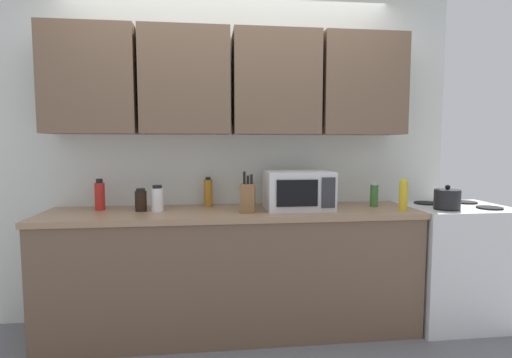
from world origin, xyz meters
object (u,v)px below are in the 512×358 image
(microwave, at_px, (298,190))
(bottle_white_jar, at_px, (157,199))
(stove_range, at_px, (454,263))
(kettle, at_px, (447,199))
(bottle_amber_vinegar, at_px, (208,192))
(bottle_soy_dark, at_px, (141,200))
(bottle_green_oil, at_px, (374,195))
(bottle_red_sauce, at_px, (100,196))
(bottle_yellow_mustard, at_px, (403,195))
(knife_block, at_px, (248,197))

(microwave, distance_m, bottle_white_jar, 1.02)
(stove_range, distance_m, kettle, 0.57)
(bottle_amber_vinegar, bearing_deg, bottle_soy_dark, -160.53)
(kettle, xyz_separation_m, bottle_amber_vinegar, (-1.73, 0.36, 0.03))
(bottle_green_oil, relative_size, bottle_amber_vinegar, 0.81)
(bottle_amber_vinegar, bearing_deg, bottle_white_jar, -152.27)
(stove_range, bearing_deg, bottle_green_oil, 175.27)
(bottle_red_sauce, distance_m, bottle_amber_vinegar, 0.78)
(bottle_red_sauce, height_order, bottle_white_jar, bottle_red_sauce)
(kettle, distance_m, bottle_yellow_mustard, 0.34)
(bottle_red_sauce, bearing_deg, stove_range, -2.96)
(bottle_soy_dark, distance_m, bottle_yellow_mustard, 1.88)
(kettle, relative_size, bottle_amber_vinegar, 0.81)
(bottle_white_jar, bearing_deg, bottle_amber_vinegar, 27.73)
(bottle_yellow_mustard, bearing_deg, kettle, -0.15)
(knife_block, xyz_separation_m, bottle_soy_dark, (-0.75, 0.13, -0.03))
(bottle_soy_dark, distance_m, bottle_white_jar, 0.12)
(knife_block, bearing_deg, bottle_white_jar, 170.11)
(stove_range, relative_size, knife_block, 3.18)
(bottle_amber_vinegar, bearing_deg, knife_block, -47.29)
(stove_range, relative_size, bottle_white_jar, 4.89)
(knife_block, distance_m, bottle_soy_dark, 0.76)
(kettle, height_order, microwave, microwave)
(bottle_amber_vinegar, height_order, bottle_yellow_mustard, bottle_yellow_mustard)
(stove_range, bearing_deg, kettle, -140.53)
(stove_range, height_order, microwave, microwave)
(knife_block, bearing_deg, bottle_soy_dark, 170.16)
(bottle_amber_vinegar, bearing_deg, bottle_green_oil, -7.59)
(knife_block, height_order, bottle_soy_dark, knife_block)
(kettle, xyz_separation_m, bottle_red_sauce, (-2.51, 0.28, 0.03))
(bottle_green_oil, height_order, bottle_red_sauce, bottle_red_sauce)
(knife_block, relative_size, bottle_amber_vinegar, 1.28)
(bottle_soy_dark, bearing_deg, bottle_amber_vinegar, 19.47)
(stove_range, distance_m, bottle_red_sauce, 2.74)
(bottle_amber_vinegar, bearing_deg, kettle, -11.77)
(bottle_white_jar, bearing_deg, kettle, -4.72)
(kettle, distance_m, bottle_amber_vinegar, 1.77)
(knife_block, bearing_deg, bottle_yellow_mustard, -3.13)
(bottle_red_sauce, xyz_separation_m, bottle_soy_dark, (0.30, -0.09, -0.03))
(kettle, distance_m, bottle_soy_dark, 2.22)
(microwave, bearing_deg, bottle_white_jar, 179.09)
(kettle, relative_size, bottle_red_sauce, 0.80)
(bottle_soy_dark, bearing_deg, bottle_white_jar, -9.57)
(bottle_red_sauce, height_order, bottle_soy_dark, bottle_red_sauce)
(knife_block, bearing_deg, microwave, 13.90)
(bottle_red_sauce, relative_size, bottle_soy_dark, 1.40)
(bottle_soy_dark, bearing_deg, stove_range, -1.26)
(knife_block, xyz_separation_m, bottle_white_jar, (-0.63, 0.11, -0.01))
(kettle, height_order, bottle_red_sauce, bottle_red_sauce)
(stove_range, distance_m, bottle_green_oil, 0.84)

